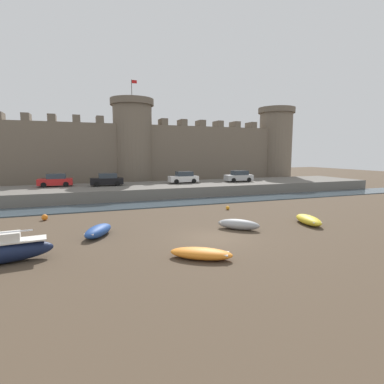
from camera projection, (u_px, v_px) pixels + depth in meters
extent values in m
plane|color=#4C3D2D|center=(213.00, 238.00, 19.92)|extent=(160.00, 160.00, 0.00)
cube|color=#3D4C56|center=(160.00, 204.00, 33.17)|extent=(80.00, 4.50, 0.10)
cube|color=#666059|center=(147.00, 190.00, 39.84)|extent=(66.96, 10.00, 1.42)
cube|color=#706354|center=(133.00, 156.00, 48.87)|extent=(54.96, 2.80, 10.15)
cylinder|color=#706354|center=(133.00, 147.00, 48.67)|extent=(6.16, 6.16, 13.17)
cylinder|color=#675B4D|center=(132.00, 102.00, 47.75)|extent=(6.90, 6.90, 1.00)
cylinder|color=#4C4742|center=(132.00, 89.00, 47.49)|extent=(0.10, 0.10, 3.00)
cube|color=red|center=(134.00, 82.00, 47.49)|extent=(0.80, 0.04, 0.50)
cylinder|color=#706354|center=(275.00, 148.00, 58.08)|extent=(6.16, 6.16, 13.17)
cylinder|color=#675B4D|center=(277.00, 111.00, 57.16)|extent=(6.90, 6.90, 1.00)
cube|color=#6A5E4F|center=(26.00, 117.00, 42.95)|extent=(1.10, 2.52, 1.10)
cube|color=#6A5E4F|center=(52.00, 118.00, 44.10)|extent=(1.10, 2.52, 1.10)
cube|color=#6A5E4F|center=(76.00, 119.00, 45.25)|extent=(1.10, 2.52, 1.10)
cube|color=#6A5E4F|center=(100.00, 120.00, 46.41)|extent=(1.10, 2.52, 1.10)
cube|color=#6A5E4F|center=(163.00, 122.00, 49.87)|extent=(1.10, 2.52, 1.10)
cube|color=#6A5E4F|center=(182.00, 123.00, 51.02)|extent=(1.10, 2.52, 1.10)
cube|color=#6A5E4F|center=(200.00, 124.00, 52.18)|extent=(1.10, 2.52, 1.10)
cube|color=#6A5E4F|center=(218.00, 124.00, 53.33)|extent=(1.10, 2.52, 1.10)
cube|color=#6A5E4F|center=(235.00, 125.00, 54.48)|extent=(1.10, 2.52, 1.10)
cube|color=#6A5E4F|center=(251.00, 126.00, 55.64)|extent=(1.10, 2.52, 1.10)
ellipsoid|color=gray|center=(239.00, 224.00, 22.12)|extent=(3.01, 2.87, 0.77)
ellipsoid|color=silver|center=(239.00, 224.00, 22.11)|extent=(2.44, 2.32, 0.42)
cube|color=beige|center=(242.00, 223.00, 22.02)|extent=(0.74, 0.78, 0.06)
cube|color=beige|center=(223.00, 222.00, 22.56)|extent=(0.59, 0.61, 0.08)
ellipsoid|color=yellow|center=(308.00, 220.00, 23.76)|extent=(1.94, 3.43, 0.70)
ellipsoid|color=#F2F246|center=(308.00, 219.00, 23.76)|extent=(1.54, 2.80, 0.39)
cube|color=beige|center=(307.00, 218.00, 23.99)|extent=(1.10, 0.43, 0.06)
cube|color=beige|center=(317.00, 223.00, 22.52)|extent=(0.74, 0.42, 0.08)
cube|color=silver|center=(3.00, 237.00, 15.24)|extent=(1.59, 0.95, 0.44)
cylinder|color=silver|center=(6.00, 233.00, 15.27)|extent=(2.43, 0.35, 0.08)
ellipsoid|color=#234793|center=(98.00, 231.00, 20.30)|extent=(2.52, 3.21, 0.77)
ellipsoid|color=blue|center=(98.00, 230.00, 20.29)|extent=(2.02, 2.61, 0.42)
cube|color=beige|center=(100.00, 229.00, 20.51)|extent=(0.94, 0.66, 0.06)
cube|color=beige|center=(89.00, 234.00, 19.13)|extent=(0.69, 0.56, 0.08)
ellipsoid|color=orange|center=(201.00, 254.00, 15.98)|extent=(3.52, 2.87, 0.59)
ellipsoid|color=gold|center=(201.00, 252.00, 15.97)|extent=(2.86, 2.31, 0.33)
cube|color=beige|center=(196.00, 251.00, 16.02)|extent=(0.74, 1.00, 0.06)
cube|color=beige|center=(226.00, 254.00, 15.69)|extent=(0.60, 0.73, 0.08)
sphere|color=orange|center=(228.00, 208.00, 29.89)|extent=(0.38, 0.38, 0.38)
sphere|color=orange|center=(45.00, 217.00, 25.16)|extent=(0.51, 0.51, 0.51)
cube|color=red|center=(55.00, 182.00, 37.81)|extent=(4.11, 1.72, 0.80)
cube|color=#2D3842|center=(56.00, 176.00, 37.77)|extent=(2.26, 1.51, 0.64)
cylinder|color=black|center=(43.00, 185.00, 36.63)|extent=(0.64, 0.18, 0.64)
cylinder|color=black|center=(45.00, 184.00, 38.21)|extent=(0.64, 0.18, 0.64)
cylinder|color=black|center=(66.00, 184.00, 37.49)|extent=(0.64, 0.18, 0.64)
cylinder|color=black|center=(67.00, 183.00, 39.07)|extent=(0.64, 0.18, 0.64)
cube|color=silver|center=(183.00, 179.00, 42.20)|extent=(4.11, 1.72, 0.80)
cube|color=#2D3842|center=(184.00, 174.00, 42.16)|extent=(2.26, 1.51, 0.64)
cylinder|color=black|center=(176.00, 182.00, 41.01)|extent=(0.64, 0.18, 0.64)
cylinder|color=black|center=(173.00, 181.00, 42.60)|extent=(0.64, 0.18, 0.64)
cylinder|color=black|center=(194.00, 181.00, 41.87)|extent=(0.64, 0.18, 0.64)
cylinder|color=black|center=(190.00, 180.00, 43.45)|extent=(0.64, 0.18, 0.64)
cube|color=black|center=(107.00, 181.00, 38.74)|extent=(4.11, 1.72, 0.80)
cube|color=#2D3842|center=(108.00, 176.00, 38.70)|extent=(2.26, 1.51, 0.64)
cylinder|color=black|center=(97.00, 184.00, 37.55)|extent=(0.64, 0.18, 0.64)
cylinder|color=black|center=(96.00, 183.00, 39.14)|extent=(0.64, 0.18, 0.64)
cylinder|color=black|center=(117.00, 184.00, 38.41)|extent=(0.64, 0.18, 0.64)
cylinder|color=black|center=(116.00, 182.00, 40.00)|extent=(0.64, 0.18, 0.64)
cube|color=#B2B5B7|center=(239.00, 178.00, 44.31)|extent=(4.11, 1.72, 0.80)
cube|color=#2D3842|center=(240.00, 173.00, 44.27)|extent=(2.26, 1.51, 0.64)
cylinder|color=black|center=(234.00, 180.00, 43.12)|extent=(0.64, 0.18, 0.64)
cylinder|color=black|center=(228.00, 179.00, 44.71)|extent=(0.64, 0.18, 0.64)
cylinder|color=black|center=(249.00, 180.00, 43.98)|extent=(0.64, 0.18, 0.64)
cylinder|color=black|center=(243.00, 179.00, 45.56)|extent=(0.64, 0.18, 0.64)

